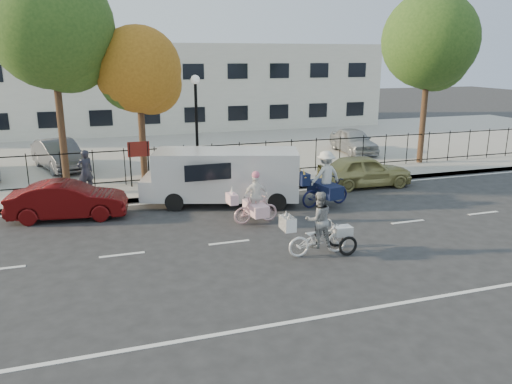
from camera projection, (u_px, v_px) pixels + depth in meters
name	position (u px, v px, depth m)	size (l,w,h in m)	color
ground	(229.00, 243.00, 14.39)	(120.00, 120.00, 0.00)	#333334
road_markings	(229.00, 242.00, 14.39)	(60.00, 9.52, 0.01)	silver
curb	(195.00, 195.00, 19.00)	(60.00, 0.10, 0.15)	#A8A399
sidewalk	(190.00, 188.00, 19.96)	(60.00, 2.20, 0.15)	#A8A399
parking_lot	(160.00, 150.00, 28.13)	(60.00, 15.60, 0.15)	#A8A399
iron_fence	(184.00, 163.00, 20.75)	(58.00, 0.06, 1.50)	black
building	(140.00, 87.00, 36.53)	(34.00, 10.00, 6.00)	silver
lamppost	(196.00, 110.00, 19.95)	(0.36, 0.36, 4.33)	black
street_sign	(139.00, 155.00, 19.70)	(0.85, 0.06, 1.80)	black
zebra_trike	(318.00, 231.00, 13.37)	(2.05, 0.77, 1.76)	white
unicorn_bike	(255.00, 204.00, 15.93)	(1.70, 1.19, 1.71)	beige
bull_bike	(325.00, 184.00, 17.71)	(2.19, 1.52, 2.00)	#101237
white_van	(224.00, 175.00, 17.84)	(5.95, 3.31, 1.96)	silver
red_sedan	(68.00, 200.00, 16.38)	(1.31, 3.76, 1.24)	#4F0909
gold_sedan	(365.00, 171.00, 20.41)	(1.55, 3.85, 1.31)	tan
pedestrian	(86.00, 171.00, 18.85)	(0.61, 0.40, 1.66)	black
lot_car_c	(59.00, 155.00, 22.82)	(1.44, 4.12, 1.36)	#4D4F55
lot_car_d	(353.00, 141.00, 26.73)	(1.54, 3.83, 1.30)	#9FA3A6
tree_west	(56.00, 33.00, 18.94)	(4.70, 4.70, 8.62)	#442D1D
tree_mid	(142.00, 74.00, 20.34)	(3.54, 3.50, 6.43)	#442D1D
tree_east	(431.00, 45.00, 23.14)	(4.42, 4.42, 8.11)	#442D1D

